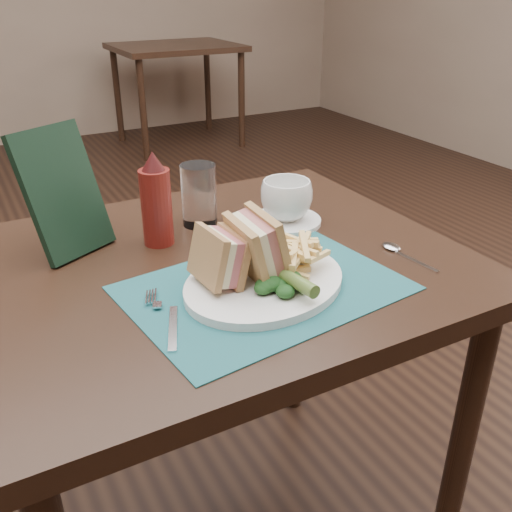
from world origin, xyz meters
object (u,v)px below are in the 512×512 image
Objects in this scene: placemat at (264,288)px; drinking_glass at (199,195)px; table_bg_right at (178,96)px; sandwich_half_b at (247,248)px; ketchup_bottle at (156,199)px; table_main at (222,412)px; saucer at (286,221)px; sandwich_half_a at (208,260)px; coffee_cup at (286,200)px; plate at (264,283)px; check_presenter at (63,192)px.

drinking_glass is at bearing 86.93° from placemat.
sandwich_half_b reaches higher than table_bg_right.
placemat is 0.29m from ketchup_bottle.
sandwich_half_b reaches higher than drinking_glass.
ketchup_bottle reaches higher than table_main.
sandwich_half_b is at bearing -134.42° from saucer.
sandwich_half_a reaches higher than placemat.
placemat is 3.88× the size of sandwich_half_b.
sandwich_half_a is (-0.09, 0.02, 0.06)m from placemat.
saucer is 0.19m from drinking_glass.
sandwich_half_b is (-0.02, 0.02, 0.07)m from placemat.
placemat is 4.14× the size of coffee_cup.
saucer is (-1.03, -3.29, 0.38)m from table_bg_right.
sandwich_half_b is at bearing -134.42° from coffee_cup.
plate is 0.29m from ketchup_bottle.
coffee_cup is at bearing -7.12° from ketchup_bottle.
check_presenter is at bearing 129.21° from placemat.
ketchup_bottle reaches higher than sandwich_half_a.
table_main is 1.00× the size of table_bg_right.
placemat is 3.45× the size of drinking_glass.
placemat is at bearing -81.10° from table_main.
check_presenter reaches higher than saucer.
sandwich_half_b reaches higher than table_main.
plate is at bearing -128.55° from coffee_cup.
check_presenter is at bearing 168.83° from saucer.
table_main is 6.92× the size of drinking_glass.
ketchup_bottle is at bearing -111.78° from table_bg_right.
drinking_glass is 0.54× the size of check_presenter.
table_bg_right is 3.47m from saucer.
ketchup_bottle is at bearing -45.49° from check_presenter.
table_bg_right is 3.00× the size of plate.
sandwich_half_b is at bearing -97.88° from drinking_glass.
saucer is (0.18, 0.22, 0.00)m from placemat.
sandwich_half_b is at bearing 129.72° from plate.
saucer is 0.81× the size of ketchup_bottle.
ketchup_bottle is at bearing 90.33° from plate.
drinking_glass is at bearing 152.90° from saucer.
table_main is 3.71× the size of check_presenter.
table_bg_right is 4.84× the size of ketchup_bottle.
sandwich_half_a is at bearing -143.46° from coffee_cup.
sandwich_half_a is 0.64× the size of saucer.
sandwich_half_b is at bearing -73.97° from ketchup_bottle.
placemat is 0.08m from sandwich_half_b.
plate is (-1.21, -3.51, 0.38)m from table_bg_right.
plate is at bearing -69.62° from ketchup_bottle.
drinking_glass is at bearing -28.12° from check_presenter.
coffee_cup is at bearing 22.10° from table_main.
sandwich_half_a is 0.83× the size of sandwich_half_b.
coffee_cup is at bearing 31.41° from plate.
sandwich_half_a reaches higher than saucer.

